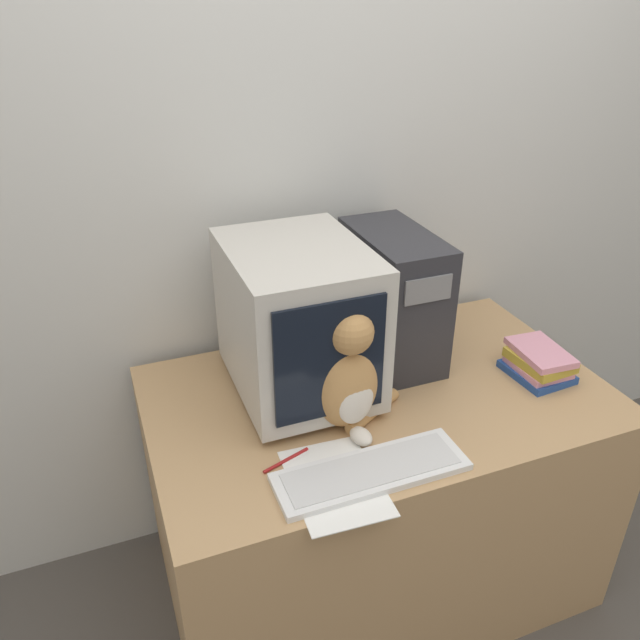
{
  "coord_description": "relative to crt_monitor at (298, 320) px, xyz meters",
  "views": [
    {
      "loc": [
        -0.7,
        -0.93,
        1.82
      ],
      "look_at": [
        -0.18,
        0.42,
        1.03
      ],
      "focal_mm": 35.0,
      "sensor_mm": 36.0,
      "label": 1
    }
  ],
  "objects": [
    {
      "name": "cat",
      "position": [
        0.06,
        -0.21,
        -0.08
      ],
      "size": [
        0.29,
        0.23,
        0.36
      ],
      "rotation": [
        0.0,
        0.0,
        0.12
      ],
      "color": "#B7844C",
      "rests_on": "desk"
    },
    {
      "name": "desk",
      "position": [
        0.21,
        -0.11,
        -0.61
      ],
      "size": [
        1.33,
        0.81,
        0.76
      ],
      "color": "tan",
      "rests_on": "ground_plane"
    },
    {
      "name": "wall_back",
      "position": [
        0.21,
        0.36,
        0.26
      ],
      "size": [
        7.0,
        0.05,
        2.5
      ],
      "color": "silver",
      "rests_on": "ground_plane"
    },
    {
      "name": "keyboard",
      "position": [
        0.04,
        -0.41,
        -0.22
      ],
      "size": [
        0.48,
        0.15,
        0.02
      ],
      "color": "silver",
      "rests_on": "desk"
    },
    {
      "name": "book_stack",
      "position": [
        0.7,
        -0.2,
        -0.18
      ],
      "size": [
        0.17,
        0.2,
        0.09
      ],
      "color": "#234793",
      "rests_on": "desk"
    },
    {
      "name": "pen",
      "position": [
        -0.14,
        -0.29,
        -0.22
      ],
      "size": [
        0.13,
        0.05,
        0.01
      ],
      "color": "maroon",
      "rests_on": "desk"
    },
    {
      "name": "paper_sheet",
      "position": [
        -0.05,
        -0.41,
        -0.23
      ],
      "size": [
        0.23,
        0.31,
        0.0
      ],
      "color": "white",
      "rests_on": "desk"
    },
    {
      "name": "computer_tower",
      "position": [
        0.34,
        0.08,
        -0.02
      ],
      "size": [
        0.21,
        0.4,
        0.41
      ],
      "color": "#28282D",
      "rests_on": "desk"
    },
    {
      "name": "crt_monitor",
      "position": [
        0.0,
        0.0,
        0.0
      ],
      "size": [
        0.37,
        0.48,
        0.44
      ],
      "color": "#BCB7AD",
      "rests_on": "desk"
    }
  ]
}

